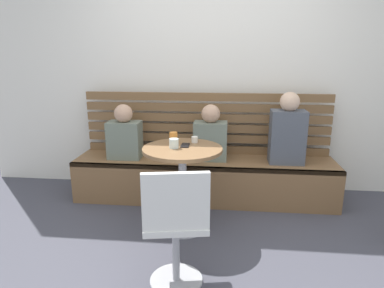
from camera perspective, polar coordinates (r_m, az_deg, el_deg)
The scene contains 13 objects.
ground at distance 2.62m, azimuth 0.13°, elevation -20.05°, with size 8.00×8.00×0.00m, color #42424C.
back_wall at distance 3.78m, azimuth 2.69°, elevation 14.23°, with size 5.20×0.10×2.90m, color white.
booth_bench at distance 3.57m, azimuth 2.05°, elevation -5.99°, with size 2.70×0.52×0.44m.
booth_backrest at distance 3.65m, azimuth 2.39°, elevation 3.56°, with size 2.65×0.04×0.67m.
cafe_table at distance 2.90m, azimuth -1.62°, elevation -4.84°, with size 0.68×0.68×0.74m.
white_chair at distance 2.18m, azimuth -2.78°, elevation -13.52°, with size 0.46×0.46×0.85m.
person_adult at distance 3.45m, azimuth 15.96°, elevation 1.99°, with size 0.34×0.22×0.71m.
person_child_left at distance 3.45m, azimuth 3.15°, elevation 1.40°, with size 0.34×0.22×0.58m.
person_child_middle at distance 3.56m, azimuth -11.42°, elevation 1.52°, with size 0.34×0.22×0.57m.
cup_tumbler_orange at distance 2.96m, azimuth -3.18°, elevation 1.07°, with size 0.07×0.07×0.10m, color orange.
cup_espresso_small at distance 2.98m, azimuth 0.44°, elevation 0.76°, with size 0.06×0.06×0.06m, color silver.
cup_glass_short at distance 2.81m, azimuth -3.10°, elevation 0.11°, with size 0.08×0.08×0.08m, color silver.
phone_on_table at distance 2.89m, azimuth -1.15°, elevation -0.22°, with size 0.07×0.14×0.01m, color black.
Camera 1 is at (0.21, -2.13, 1.51)m, focal length 31.32 mm.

